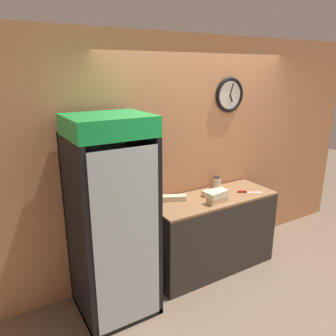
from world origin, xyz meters
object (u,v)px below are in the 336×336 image
sandwich_flat_right (214,192)px  condiment_jar (217,182)px  sandwich_stack_bottom (217,200)px  sandwich_stack_middle (218,194)px  beverage_cooler (110,208)px  sandwich_flat_left (174,198)px  chefs_knife (246,192)px

sandwich_flat_right → condiment_jar: (0.18, 0.17, 0.04)m
sandwich_stack_bottom → sandwich_stack_middle: bearing=0.0°
beverage_cooler → sandwich_flat_right: size_ratio=6.75×
sandwich_stack_bottom → sandwich_flat_left: (-0.38, 0.30, -0.00)m
sandwich_stack_bottom → sandwich_stack_middle: sandwich_stack_middle is taller
sandwich_flat_right → chefs_knife: (0.38, -0.14, -0.02)m
beverage_cooler → sandwich_flat_right: 1.32m
sandwich_flat_left → sandwich_flat_right: (0.49, -0.10, 0.00)m
condiment_jar → chefs_knife: bearing=-57.8°
sandwich_stack_middle → sandwich_flat_right: bearing=61.4°
beverage_cooler → sandwich_stack_middle: (1.21, -0.13, -0.06)m
sandwich_stack_bottom → sandwich_flat_left: sandwich_stack_bottom is taller
sandwich_stack_middle → sandwich_flat_left: (-0.38, 0.30, -0.07)m
chefs_knife → beverage_cooler: bearing=177.4°
sandwich_flat_right → chefs_knife: size_ratio=1.06×
sandwich_stack_bottom → chefs_knife: (0.49, 0.06, -0.02)m
beverage_cooler → sandwich_flat_left: 0.85m
sandwich_flat_left → chefs_knife: sandwich_flat_left is taller
sandwich_stack_bottom → sandwich_flat_right: bearing=61.4°
beverage_cooler → sandwich_flat_left: beverage_cooler is taller
sandwich_stack_bottom → beverage_cooler: bearing=173.6°
sandwich_stack_middle → sandwich_flat_right: (0.11, 0.20, -0.06)m
sandwich_stack_middle → sandwich_flat_left: bearing=141.9°
sandwich_stack_middle → sandwich_flat_right: 0.24m
sandwich_flat_left → condiment_jar: 0.68m
sandwich_stack_bottom → sandwich_flat_right: 0.23m
chefs_knife → condiment_jar: 0.37m
sandwich_flat_left → sandwich_stack_middle: bearing=-38.1°
beverage_cooler → condiment_jar: beverage_cooler is taller
sandwich_stack_bottom → sandwich_flat_right: same height
sandwich_flat_left → beverage_cooler: bearing=-168.7°
chefs_knife → condiment_jar: size_ratio=1.88×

